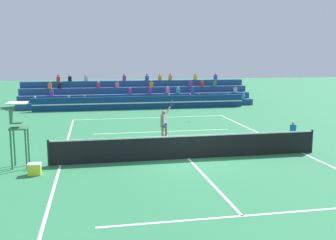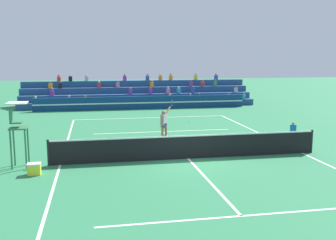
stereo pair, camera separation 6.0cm
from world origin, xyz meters
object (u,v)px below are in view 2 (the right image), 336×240
(umpire_chair, at_px, (17,126))
(tennis_player, at_px, (164,124))
(tennis_ball, at_px, (189,122))
(equipment_cooler, at_px, (34,169))
(ball_kid_courtside, at_px, (293,131))

(umpire_chair, relative_size, tennis_player, 1.20)
(tennis_player, relative_size, tennis_ball, 32.66)
(tennis_player, distance_m, tennis_ball, 6.71)
(umpire_chair, height_order, tennis_player, umpire_chair)
(tennis_ball, bearing_deg, equipment_cooler, -129.40)
(tennis_player, bearing_deg, tennis_ball, 64.85)
(umpire_chair, distance_m, tennis_player, 7.48)
(umpire_chair, bearing_deg, tennis_player, 27.11)
(umpire_chair, relative_size, equipment_cooler, 5.34)
(umpire_chair, height_order, tennis_ball, umpire_chair)
(umpire_chair, distance_m, tennis_ball, 13.44)
(tennis_ball, xyz_separation_m, equipment_cooler, (-8.71, -10.61, 0.19))
(umpire_chair, relative_size, tennis_ball, 39.26)
(umpire_chair, bearing_deg, tennis_ball, 44.88)
(umpire_chair, relative_size, ball_kid_courtside, 3.16)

